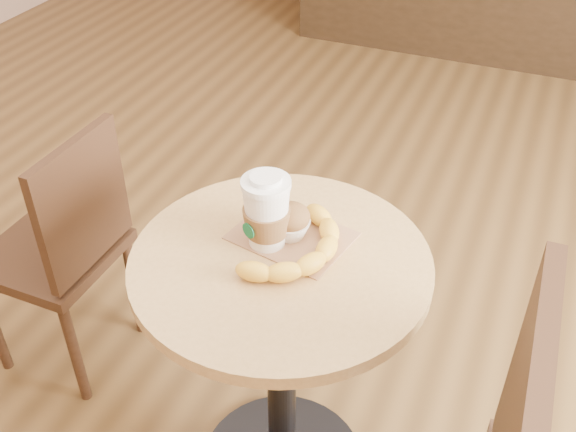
% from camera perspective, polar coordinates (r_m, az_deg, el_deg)
% --- Properties ---
extents(cafe_table, '(0.63, 0.63, 0.75)m').
position_cam_1_polar(cafe_table, '(1.56, -0.58, -10.44)').
color(cafe_table, black).
rests_on(cafe_table, ground).
extents(chair_left, '(0.35, 0.35, 0.80)m').
position_cam_1_polar(chair_left, '(2.01, -18.42, -2.46)').
color(chair_left, '#372113').
rests_on(chair_left, ground).
extents(kraft_bag, '(0.27, 0.22, 0.00)m').
position_cam_1_polar(kraft_bag, '(1.44, 0.32, -1.68)').
color(kraft_bag, '#9D6E4C').
rests_on(kraft_bag, cafe_table).
extents(coffee_cup, '(0.10, 0.10, 0.17)m').
position_cam_1_polar(coffee_cup, '(1.38, -1.83, 0.15)').
color(coffee_cup, white).
rests_on(coffee_cup, cafe_table).
extents(muffin, '(0.09, 0.09, 0.08)m').
position_cam_1_polar(muffin, '(1.42, 0.19, -0.45)').
color(muffin, white).
rests_on(muffin, kraft_bag).
extents(banana, '(0.27, 0.34, 0.04)m').
position_cam_1_polar(banana, '(1.38, 1.06, -2.50)').
color(banana, yellow).
rests_on(banana, kraft_bag).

